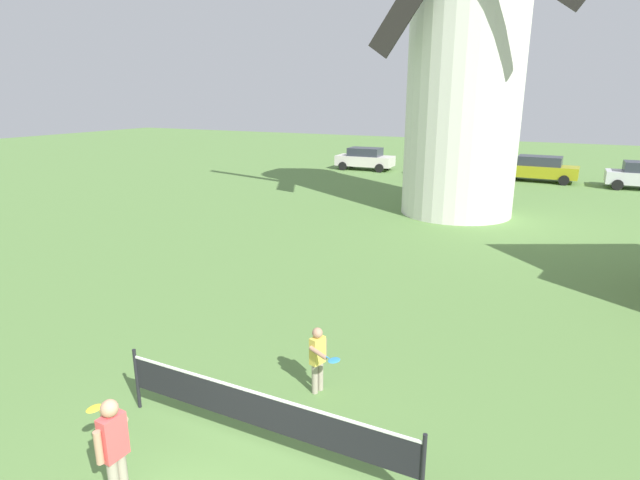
{
  "coord_description": "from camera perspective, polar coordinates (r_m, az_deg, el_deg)",
  "views": [
    {
      "loc": [
        3.65,
        -3.9,
        5.2
      ],
      "look_at": [
        -0.11,
        3.61,
        2.81
      ],
      "focal_mm": 28.8,
      "sensor_mm": 36.0,
      "label": 1
    }
  ],
  "objects": [
    {
      "name": "player_near",
      "position": [
        7.59,
        -22.0,
        -20.35
      ],
      "size": [
        0.81,
        0.62,
        1.52
      ],
      "color": "#9E937F",
      "rests_on": "ground_plane"
    },
    {
      "name": "parked_car_black",
      "position": [
        35.47,
        13.94,
        8.3
      ],
      "size": [
        4.3,
        2.08,
        1.56
      ],
      "color": "#1E232D",
      "rests_on": "ground_plane"
    },
    {
      "name": "parked_car_mustard",
      "position": [
        34.68,
        23.15,
        7.33
      ],
      "size": [
        4.51,
        1.98,
        1.56
      ],
      "color": "#999919",
      "rests_on": "ground_plane"
    },
    {
      "name": "windmill",
      "position": [
        23.72,
        16.13,
        21.06
      ],
      "size": [
        9.12,
        5.61,
        15.69
      ],
      "color": "silver",
      "rests_on": "ground_plane"
    },
    {
      "name": "parked_car_cream",
      "position": [
        37.15,
        5.02,
        9.02
      ],
      "size": [
        4.09,
        2.01,
        1.56
      ],
      "color": "silver",
      "rests_on": "ground_plane"
    },
    {
      "name": "tennis_net",
      "position": [
        8.06,
        -6.72,
        -18.32
      ],
      "size": [
        5.02,
        0.06,
        1.1
      ],
      "color": "black",
      "rests_on": "ground_plane"
    },
    {
      "name": "player_far",
      "position": [
        9.35,
        -0.19,
        -12.81
      ],
      "size": [
        0.71,
        0.66,
        1.26
      ],
      "color": "#9E937F",
      "rests_on": "ground_plane"
    }
  ]
}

